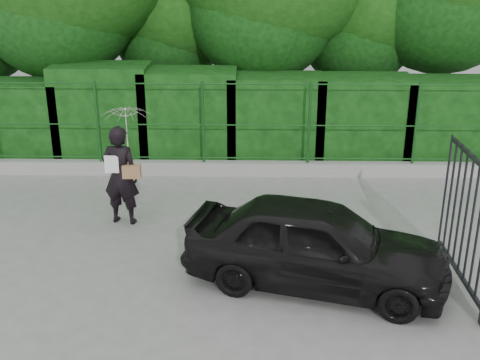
{
  "coord_description": "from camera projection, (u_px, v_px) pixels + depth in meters",
  "views": [
    {
      "loc": [
        1.47,
        -8.08,
        4.69
      ],
      "look_at": [
        1.27,
        1.3,
        1.1
      ],
      "focal_mm": 45.0,
      "sensor_mm": 36.0,
      "label": 1
    }
  ],
  "objects": [
    {
      "name": "fence",
      "position": [
        195.0,
        123.0,
        13.02
      ],
      "size": [
        14.13,
        0.06,
        1.8
      ],
      "color": "#144416",
      "rests_on": "kerb"
    },
    {
      "name": "woman",
      "position": [
        124.0,
        152.0,
        10.65
      ],
      "size": [
        0.94,
        0.86,
        2.17
      ],
      "color": "black",
      "rests_on": "ground"
    },
    {
      "name": "ground",
      "position": [
        156.0,
        276.0,
        9.25
      ],
      "size": [
        80.0,
        80.0,
        0.0
      ],
      "primitive_type": "plane",
      "color": "gray"
    },
    {
      "name": "kerb",
      "position": [
        186.0,
        168.0,
        13.4
      ],
      "size": [
        14.0,
        0.25,
        0.3
      ],
      "primitive_type": "cube",
      "color": "#9E9E99",
      "rests_on": "ground"
    },
    {
      "name": "hedge",
      "position": [
        191.0,
        118.0,
        14.02
      ],
      "size": [
        14.2,
        1.2,
        2.27
      ],
      "color": "black",
      "rests_on": "ground"
    },
    {
      "name": "car",
      "position": [
        316.0,
        244.0,
        8.83
      ],
      "size": [
        4.14,
        2.54,
        1.32
      ],
      "primitive_type": "imported",
      "rotation": [
        0.0,
        0.0,
        1.3
      ],
      "color": "black",
      "rests_on": "ground"
    }
  ]
}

